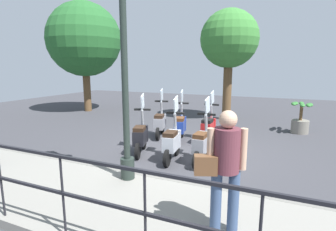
{
  "coord_description": "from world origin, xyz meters",
  "views": [
    {
      "loc": [
        -6.41,
        -2.36,
        2.25
      ],
      "look_at": [
        0.2,
        0.5,
        0.9
      ],
      "focal_mm": 28.0,
      "sensor_mm": 36.0,
      "label": 1
    }
  ],
  "objects_px": {
    "scooter_far_0": "(209,128)",
    "scooter_far_2": "(160,122)",
    "tree_distant": "(229,40)",
    "tree_large": "(84,40)",
    "scooter_near_0": "(202,143)",
    "pedestrian_with_bag": "(225,163)",
    "scooter_near_1": "(172,141)",
    "scooter_far_1": "(180,125)",
    "lamp_post_near": "(125,72)",
    "potted_palm": "(300,120)",
    "scooter_near_2": "(141,136)"
  },
  "relations": [
    {
      "from": "lamp_post_near",
      "to": "scooter_far_1",
      "type": "relative_size",
      "value": 2.93
    },
    {
      "from": "scooter_near_1",
      "to": "scooter_far_2",
      "type": "xyz_separation_m",
      "value": [
        1.87,
        1.19,
        0.0
      ]
    },
    {
      "from": "potted_palm",
      "to": "scooter_far_1",
      "type": "relative_size",
      "value": 0.69
    },
    {
      "from": "tree_distant",
      "to": "scooter_near_1",
      "type": "xyz_separation_m",
      "value": [
        -5.6,
        0.21,
        -2.84
      ]
    },
    {
      "from": "potted_palm",
      "to": "scooter_far_2",
      "type": "xyz_separation_m",
      "value": [
        -2.35,
        4.18,
        0.04
      ]
    },
    {
      "from": "scooter_near_2",
      "to": "scooter_far_1",
      "type": "bearing_deg",
      "value": -35.93
    },
    {
      "from": "scooter_near_1",
      "to": "potted_palm",
      "type": "bearing_deg",
      "value": -41.55
    },
    {
      "from": "scooter_near_2",
      "to": "scooter_far_0",
      "type": "relative_size",
      "value": 1.0
    },
    {
      "from": "lamp_post_near",
      "to": "scooter_far_0",
      "type": "bearing_deg",
      "value": -11.71
    },
    {
      "from": "scooter_far_0",
      "to": "scooter_near_0",
      "type": "bearing_deg",
      "value": -170.04
    },
    {
      "from": "lamp_post_near",
      "to": "scooter_near_2",
      "type": "relative_size",
      "value": 2.93
    },
    {
      "from": "scooter_near_0",
      "to": "scooter_far_1",
      "type": "distance_m",
      "value": 1.94
    },
    {
      "from": "pedestrian_with_bag",
      "to": "scooter_far_0",
      "type": "height_order",
      "value": "pedestrian_with_bag"
    },
    {
      "from": "lamp_post_near",
      "to": "scooter_near_1",
      "type": "bearing_deg",
      "value": -9.48
    },
    {
      "from": "scooter_near_0",
      "to": "scooter_near_1",
      "type": "distance_m",
      "value": 0.72
    },
    {
      "from": "tree_distant",
      "to": "scooter_far_2",
      "type": "relative_size",
      "value": 2.96
    },
    {
      "from": "tree_distant",
      "to": "scooter_far_1",
      "type": "distance_m",
      "value": 4.86
    },
    {
      "from": "tree_distant",
      "to": "scooter_near_0",
      "type": "bearing_deg",
      "value": -174.75
    },
    {
      "from": "tree_large",
      "to": "scooter_near_2",
      "type": "height_order",
      "value": "tree_large"
    },
    {
      "from": "scooter_far_0",
      "to": "scooter_far_1",
      "type": "relative_size",
      "value": 1.0
    },
    {
      "from": "scooter_near_2",
      "to": "scooter_far_1",
      "type": "height_order",
      "value": "same"
    },
    {
      "from": "scooter_near_0",
      "to": "scooter_far_0",
      "type": "distance_m",
      "value": 1.65
    },
    {
      "from": "pedestrian_with_bag",
      "to": "scooter_near_1",
      "type": "relative_size",
      "value": 1.03
    },
    {
      "from": "tree_distant",
      "to": "scooter_near_2",
      "type": "height_order",
      "value": "tree_distant"
    },
    {
      "from": "tree_distant",
      "to": "scooter_near_1",
      "type": "height_order",
      "value": "tree_distant"
    },
    {
      "from": "scooter_near_1",
      "to": "scooter_far_1",
      "type": "height_order",
      "value": "same"
    },
    {
      "from": "pedestrian_with_bag",
      "to": "scooter_near_0",
      "type": "relative_size",
      "value": 1.03
    },
    {
      "from": "lamp_post_near",
      "to": "scooter_far_1",
      "type": "xyz_separation_m",
      "value": [
        3.28,
        0.18,
        -1.67
      ]
    },
    {
      "from": "tree_distant",
      "to": "tree_large",
      "type": "bearing_deg",
      "value": 95.02
    },
    {
      "from": "tree_large",
      "to": "scooter_far_1",
      "type": "height_order",
      "value": "tree_large"
    },
    {
      "from": "scooter_near_2",
      "to": "lamp_post_near",
      "type": "bearing_deg",
      "value": -176.34
    },
    {
      "from": "scooter_far_2",
      "to": "scooter_far_0",
      "type": "bearing_deg",
      "value": -108.45
    },
    {
      "from": "scooter_far_0",
      "to": "pedestrian_with_bag",
      "type": "bearing_deg",
      "value": -162.7
    },
    {
      "from": "potted_palm",
      "to": "scooter_far_2",
      "type": "bearing_deg",
      "value": 119.31
    },
    {
      "from": "lamp_post_near",
      "to": "potted_palm",
      "type": "relative_size",
      "value": 4.25
    },
    {
      "from": "potted_palm",
      "to": "scooter_near_1",
      "type": "relative_size",
      "value": 0.69
    },
    {
      "from": "scooter_far_0",
      "to": "lamp_post_near",
      "type": "bearing_deg",
      "value": 168.55
    },
    {
      "from": "pedestrian_with_bag",
      "to": "scooter_far_2",
      "type": "height_order",
      "value": "pedestrian_with_bag"
    },
    {
      "from": "pedestrian_with_bag",
      "to": "scooter_far_1",
      "type": "height_order",
      "value": "pedestrian_with_bag"
    },
    {
      "from": "tree_large",
      "to": "scooter_near_0",
      "type": "height_order",
      "value": "tree_large"
    },
    {
      "from": "scooter_far_1",
      "to": "pedestrian_with_bag",
      "type": "bearing_deg",
      "value": -165.22
    },
    {
      "from": "potted_palm",
      "to": "tree_large",
      "type": "bearing_deg",
      "value": 85.51
    },
    {
      "from": "tree_large",
      "to": "tree_distant",
      "type": "height_order",
      "value": "tree_large"
    },
    {
      "from": "potted_palm",
      "to": "scooter_near_1",
      "type": "bearing_deg",
      "value": 144.67
    },
    {
      "from": "lamp_post_near",
      "to": "tree_distant",
      "type": "distance_m",
      "value": 7.28
    },
    {
      "from": "tree_distant",
      "to": "scooter_far_0",
      "type": "xyz_separation_m",
      "value": [
        -3.82,
        -0.22,
        -2.84
      ]
    },
    {
      "from": "pedestrian_with_bag",
      "to": "scooter_far_2",
      "type": "bearing_deg",
      "value": 12.78
    },
    {
      "from": "tree_large",
      "to": "potted_palm",
      "type": "height_order",
      "value": "tree_large"
    },
    {
      "from": "lamp_post_near",
      "to": "scooter_far_0",
      "type": "height_order",
      "value": "lamp_post_near"
    },
    {
      "from": "scooter_far_0",
      "to": "scooter_far_2",
      "type": "xyz_separation_m",
      "value": [
        0.1,
        1.62,
        0.0
      ]
    }
  ]
}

